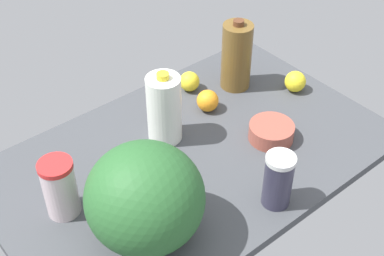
% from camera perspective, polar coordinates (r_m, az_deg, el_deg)
% --- Properties ---
extents(countertop, '(1.20, 0.76, 0.03)m').
position_cam_1_polar(countertop, '(1.65, 0.00, -3.07)').
color(countertop, '#414448').
rests_on(countertop, ground).
extents(milk_jug, '(0.11, 0.11, 0.24)m').
position_cam_1_polar(milk_jug, '(1.63, -2.99, 2.07)').
color(milk_jug, white).
rests_on(milk_jug, countertop).
extents(chocolate_milk_jug, '(0.10, 0.10, 0.26)m').
position_cam_1_polar(chocolate_milk_jug, '(1.86, 4.77, 7.66)').
color(chocolate_milk_jug, brown).
rests_on(chocolate_milk_jug, countertop).
extents(tumbler_cup, '(0.09, 0.09, 0.18)m').
position_cam_1_polar(tumbler_cup, '(1.45, -13.92, -6.21)').
color(tumbler_cup, silver).
rests_on(tumbler_cup, countertop).
extents(shaker_bottle, '(0.08, 0.08, 0.17)m').
position_cam_1_polar(shaker_bottle, '(1.46, 9.16, -5.51)').
color(shaker_bottle, '#322F44').
rests_on(shaker_bottle, countertop).
extents(watermelon, '(0.30, 0.30, 0.28)m').
position_cam_1_polar(watermelon, '(1.32, -5.05, -7.45)').
color(watermelon, '#285E2C').
rests_on(watermelon, countertop).
extents(mixing_bowl, '(0.14, 0.14, 0.05)m').
position_cam_1_polar(mixing_bowl, '(1.69, 8.45, -0.41)').
color(mixing_bowl, '#A14E3F').
rests_on(mixing_bowl, countertop).
extents(orange_by_jug, '(0.07, 0.07, 0.07)m').
position_cam_1_polar(orange_by_jug, '(1.78, 1.68, 2.93)').
color(orange_by_jug, orange).
rests_on(orange_by_jug, countertop).
extents(lemon_near_front, '(0.07, 0.07, 0.07)m').
position_cam_1_polar(lemon_near_front, '(1.91, 10.96, 4.90)').
color(lemon_near_front, yellow).
rests_on(lemon_near_front, countertop).
extents(lemon_loose, '(0.07, 0.07, 0.07)m').
position_cam_1_polar(lemon_loose, '(1.88, -0.26, 4.99)').
color(lemon_loose, yellow).
rests_on(lemon_loose, countertop).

